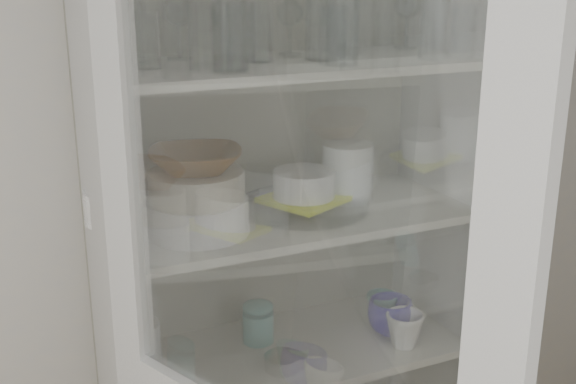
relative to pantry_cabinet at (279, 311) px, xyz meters
name	(u,v)px	position (x,y,z in m)	size (l,w,h in m)	color
wall_back	(190,184)	(-0.20, 0.16, 0.36)	(3.60, 0.02, 2.60)	beige
pantry_cabinet	(279,311)	(0.00, 0.00, 0.00)	(1.00, 0.45, 2.10)	#BCBCBC
tumbler_0	(206,36)	(-0.25, -0.17, 0.80)	(0.08, 0.08, 0.16)	silver
tumbler_1	(229,38)	(-0.21, -0.21, 0.80)	(0.08, 0.08, 0.15)	silver
tumbler_2	(231,35)	(-0.19, -0.17, 0.80)	(0.08, 0.08, 0.16)	silver
tumbler_3	(343,33)	(0.07, -0.21, 0.80)	(0.08, 0.08, 0.15)	silver
tumbler_4	(333,36)	(0.06, -0.19, 0.79)	(0.07, 0.07, 0.13)	silver
tumbler_5	(435,28)	(0.34, -0.20, 0.80)	(0.08, 0.08, 0.15)	silver
tumbler_6	(463,33)	(0.41, -0.22, 0.79)	(0.06, 0.06, 0.13)	silver
tumbler_7	(147,41)	(-0.36, -0.07, 0.78)	(0.06, 0.06, 0.13)	silver
tumbler_8	(241,32)	(-0.12, -0.05, 0.79)	(0.07, 0.07, 0.14)	silver
tumbler_9	(258,31)	(-0.08, -0.06, 0.80)	(0.07, 0.07, 0.15)	silver
tumbler_10	(320,29)	(0.08, -0.09, 0.80)	(0.07, 0.07, 0.15)	silver
goblet_0	(131,25)	(-0.36, 0.05, 0.81)	(0.08, 0.08, 0.18)	silver
goblet_1	(179,25)	(-0.24, 0.06, 0.81)	(0.08, 0.08, 0.17)	silver
goblet_2	(290,25)	(0.04, 0.02, 0.80)	(0.07, 0.07, 0.15)	silver
goblet_3	(407,18)	(0.41, 0.03, 0.81)	(0.08, 0.08, 0.17)	silver
plate_stack_front	(198,216)	(-0.26, -0.11, 0.36)	(0.25, 0.25, 0.08)	white
plate_stack_back	(123,204)	(-0.41, 0.05, 0.36)	(0.20, 0.20, 0.08)	white
cream_bowl	(197,185)	(-0.26, -0.11, 0.44)	(0.23, 0.23, 0.07)	beige
terracotta_bowl	(196,160)	(-0.26, -0.11, 0.50)	(0.22, 0.22, 0.05)	brown
glass_platter	(304,205)	(0.05, -0.05, 0.33)	(0.35, 0.35, 0.02)	silver
yellow_trivet	(304,199)	(0.05, -0.05, 0.35)	(0.19, 0.19, 0.01)	#F9FB2E
white_ramekin	(304,184)	(0.05, -0.05, 0.39)	(0.17, 0.17, 0.07)	white
grey_bowl_stack	(348,172)	(0.19, -0.04, 0.40)	(0.14, 0.14, 0.16)	silver
mug_blue	(390,316)	(0.30, -0.12, -0.03)	(0.13, 0.13, 0.10)	#24229E
mug_teal	(382,307)	(0.32, -0.04, -0.04)	(0.09, 0.09, 0.09)	#227678
mug_white	(405,330)	(0.30, -0.20, -0.03)	(0.11, 0.11, 0.10)	white
teal_jar	(258,324)	(-0.07, 0.00, -0.03)	(0.09, 0.09, 0.11)	#227678
measuring_cups	(282,362)	(-0.06, -0.17, -0.06)	(0.09, 0.09, 0.04)	silver
white_canister	(139,347)	(-0.41, -0.02, -0.01)	(0.11, 0.11, 0.14)	white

